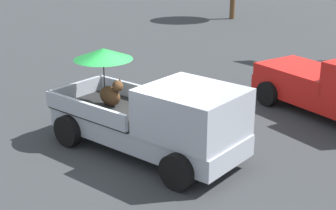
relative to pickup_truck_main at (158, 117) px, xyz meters
The scene contains 2 objects.
ground_plane 1.07m from the pickup_truck_main, behind, with size 80.00×80.00×0.00m, color #2D3033.
pickup_truck_main is the anchor object (origin of this frame).
Camera 1 is at (8.54, -7.17, 5.22)m, focal length 52.86 mm.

